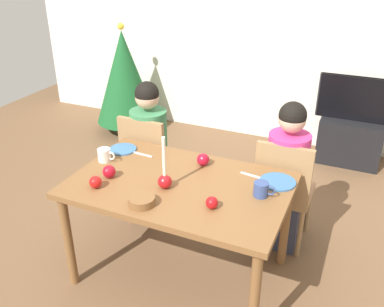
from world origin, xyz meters
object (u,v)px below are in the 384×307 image
at_px(tv, 358,99).
at_px(bowl_walnuts, 142,201).
at_px(person_left_child, 150,151).
at_px(plate_left, 123,149).
at_px(mug_right, 261,189).
at_px(dining_table, 180,194).
at_px(apple_by_right_mug, 203,160).
at_px(candle_centerpiece, 165,178).
at_px(apple_far_edge, 212,203).
at_px(chair_right, 284,188).
at_px(christmas_tree, 124,77).
at_px(chair_left, 148,159).
at_px(tv_stand, 350,141).
at_px(plate_right, 278,182).
at_px(person_right_child, 285,179).
at_px(apple_by_left_plate, 109,172).
at_px(apple_near_candle, 95,182).
at_px(mug_left, 105,155).

relative_size(tv, bowl_walnuts, 4.97).
relative_size(person_left_child, bowl_walnuts, 7.38).
distance_m(plate_left, mug_right, 1.13).
height_order(dining_table, apple_by_right_mug, apple_by_right_mug).
xyz_separation_m(candle_centerpiece, apple_far_edge, (0.35, -0.09, -0.03)).
bearing_deg(chair_right, christmas_tree, 147.39).
distance_m(bowl_walnuts, apple_far_edge, 0.41).
xyz_separation_m(chair_left, tv_stand, (1.50, 1.69, -0.27)).
bearing_deg(apple_by_right_mug, bowl_walnuts, -103.40).
height_order(dining_table, candle_centerpiece, candle_centerpiece).
bearing_deg(plate_right, tv, 80.65).
relative_size(tv, christmas_tree, 0.60).
distance_m(chair_left, chair_right, 1.14).
xyz_separation_m(chair_left, mug_right, (1.10, -0.55, 0.28)).
height_order(person_right_child, plate_left, person_right_child).
height_order(christmas_tree, apple_by_left_plate, christmas_tree).
bearing_deg(chair_left, dining_table, -46.22).
relative_size(apple_by_right_mug, apple_far_edge, 1.18).
bearing_deg(chair_right, apple_near_candle, -139.49).
bearing_deg(apple_near_candle, apple_far_edge, 6.22).
xyz_separation_m(candle_centerpiece, mug_right, (0.58, 0.15, -0.02)).
bearing_deg(person_left_child, person_right_child, 0.00).
bearing_deg(plate_left, apple_by_left_plate, -70.00).
relative_size(candle_centerpiece, mug_right, 2.60).
distance_m(chair_right, mug_left, 1.33).
bearing_deg(apple_by_left_plate, person_left_child, 99.68).
height_order(candle_centerpiece, plate_left, candle_centerpiece).
relative_size(tv, apple_by_right_mug, 9.00).
distance_m(chair_left, apple_near_candle, 0.92).
height_order(person_right_child, christmas_tree, christmas_tree).
distance_m(person_left_child, apple_far_edge, 1.22).
relative_size(person_left_child, plate_right, 5.03).
xyz_separation_m(mug_right, bowl_walnuts, (-0.62, -0.38, -0.02)).
distance_m(mug_left, apple_near_candle, 0.36).
distance_m(tv_stand, candle_centerpiece, 2.65).
relative_size(mug_left, apple_by_right_mug, 1.54).
bearing_deg(bowl_walnuts, apple_far_edge, 18.64).
bearing_deg(bowl_walnuts, chair_right, 54.48).
relative_size(person_right_child, candle_centerpiece, 3.33).
bearing_deg(mug_right, chair_left, 153.71).
bearing_deg(person_right_child, apple_by_right_mug, -145.39).
bearing_deg(apple_far_edge, christmas_tree, 131.78).
bearing_deg(tv_stand, apple_near_candle, -118.17).
bearing_deg(chair_left, mug_right, -26.29).
bearing_deg(christmas_tree, plate_right, -38.22).
bearing_deg(dining_table, tv_stand, 68.32).
bearing_deg(plate_right, tv_stand, 80.64).
relative_size(chair_right, plate_left, 4.48).
xyz_separation_m(christmas_tree, plate_left, (1.12, -1.80, 0.07)).
bearing_deg(apple_by_left_plate, plate_left, 110.00).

